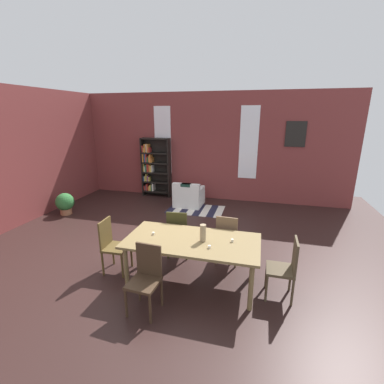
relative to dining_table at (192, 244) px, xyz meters
The scene contains 19 objects.
ground_plane 1.37m from the dining_table, 132.61° to the left, with size 10.17×10.17×0.00m, color black.
back_wall_brick 4.81m from the dining_table, 99.75° to the left, with size 8.83×0.12×3.32m, color brown.
window_pane_0 5.19m from the dining_table, 115.36° to the left, with size 0.55×0.02×2.16m, color white.
window_pane_1 4.75m from the dining_table, 82.88° to the left, with size 0.55×0.02×2.16m, color white.
dining_table is the anchor object (origin of this frame).
vase_on_table 0.27m from the dining_table, ahead, with size 0.09×0.09×0.27m, color #998466.
tealight_candle_0 0.67m from the dining_table, behind, with size 0.04×0.04×0.04m, color silver.
tealight_candle_1 0.38m from the dining_table, 31.94° to the right, with size 0.04×0.04×0.04m, color silver.
tealight_candle_2 0.63m from the dining_table, ahead, with size 0.04×0.04×0.05m, color silver.
dining_chair_near_left 0.89m from the dining_table, 122.21° to the right, with size 0.43×0.43×0.95m.
dining_chair_far_right 0.89m from the dining_table, 57.74° to the left, with size 0.42×0.42×0.95m.
dining_chair_head_right 1.43m from the dining_table, ahead, with size 0.40×0.40×0.95m.
dining_chair_far_left 0.89m from the dining_table, 122.10° to the left, with size 0.44×0.44×0.95m.
dining_chair_head_left 1.43m from the dining_table, behind, with size 0.42×0.42×0.95m.
bookshelf_tall 5.04m from the dining_table, 119.02° to the left, with size 0.96×0.29×1.93m.
armchair_white 3.86m from the dining_table, 106.04° to the left, with size 0.81×0.81×0.75m.
potted_plant_by_shelf 4.69m from the dining_table, 152.72° to the left, with size 0.48×0.48×0.60m.
striped_rug 3.54m from the dining_table, 102.79° to the left, with size 1.58×0.99×0.01m.
framed_picture 5.14m from the dining_table, 67.76° to the left, with size 0.56×0.03×0.72m, color black.
Camera 1 is at (1.75, -4.55, 2.66)m, focal length 24.96 mm.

